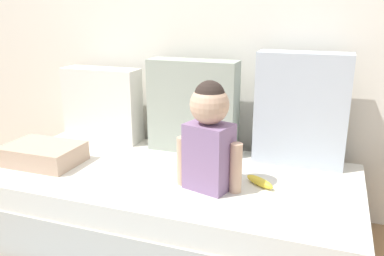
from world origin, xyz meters
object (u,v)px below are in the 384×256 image
throw_pillow_right (301,110)px  banana (260,182)px  couch (170,206)px  folded_blanket (43,154)px  toddler (209,134)px  throw_pillow_center (193,106)px  throw_pillow_left (103,105)px

throw_pillow_right → banana: throw_pillow_right is taller
couch → folded_blanket: 0.75m
banana → folded_blanket: size_ratio=0.42×
toddler → banana: 0.35m
folded_blanket → throw_pillow_center: bearing=34.2°
couch → throw_pillow_right: 0.86m
throw_pillow_right → toddler: bearing=-127.5°
throw_pillow_center → folded_blanket: size_ratio=1.34×
couch → throw_pillow_right: size_ratio=3.26×
throw_pillow_right → toddler: 0.59m
throw_pillow_center → folded_blanket: (-0.70, -0.47, -0.22)m
throw_pillow_center → toddler: size_ratio=1.05×
banana → folded_blanket: folded_blanket is taller
throw_pillow_center → throw_pillow_right: size_ratio=0.89×
throw_pillow_center → throw_pillow_left: bearing=180.0°
throw_pillow_right → throw_pillow_center: bearing=180.0°
throw_pillow_right → toddler: size_ratio=1.17×
couch → throw_pillow_right: (0.61, 0.36, 0.50)m
couch → toddler: (0.25, -0.11, 0.46)m
couch → throw_pillow_right: bearing=30.6°
throw_pillow_center → toddler: 0.53m
throw_pillow_left → folded_blanket: (-0.09, -0.47, -0.18)m
couch → throw_pillow_right: throw_pillow_right is taller
toddler → folded_blanket: 0.97m
folded_blanket → throw_pillow_right: bearing=20.0°
throw_pillow_right → banana: bearing=-110.5°
throw_pillow_left → folded_blanket: 0.51m
throw_pillow_left → throw_pillow_right: 1.21m
throw_pillow_left → banana: size_ratio=2.87×
throw_pillow_right → folded_blanket: 1.41m
throw_pillow_left → throw_pillow_center: (0.61, 0.00, 0.04)m
couch → toddler: bearing=-24.4°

